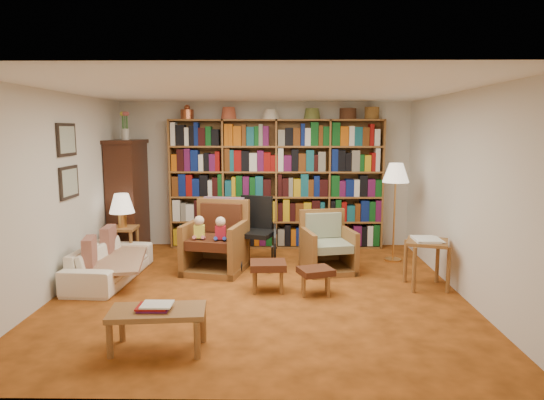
{
  "coord_description": "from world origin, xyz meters",
  "views": [
    {
      "loc": [
        0.24,
        -5.91,
        2.03
      ],
      "look_at": [
        0.15,
        0.6,
        1.08
      ],
      "focal_mm": 32.0,
      "sensor_mm": 36.0,
      "label": 1
    }
  ],
  "objects_px": {
    "sofa": "(110,262)",
    "armchair_sage": "(328,247)",
    "footstool_a": "(268,267)",
    "floor_lamp": "(396,177)",
    "wheelchair": "(256,234)",
    "side_table_papers": "(427,249)",
    "armchair_leather": "(216,241)",
    "coffee_table": "(158,315)",
    "side_table_lamp": "(123,236)",
    "footstool_b": "(316,273)"
  },
  "relations": [
    {
      "from": "floor_lamp",
      "to": "footstool_b",
      "type": "distance_m",
      "value": 2.31
    },
    {
      "from": "floor_lamp",
      "to": "side_table_papers",
      "type": "xyz_separation_m",
      "value": [
        0.12,
        -1.29,
        -0.8
      ]
    },
    {
      "from": "sofa",
      "to": "footstool_b",
      "type": "relative_size",
      "value": 3.39
    },
    {
      "from": "footstool_a",
      "to": "footstool_b",
      "type": "distance_m",
      "value": 0.61
    },
    {
      "from": "side_table_lamp",
      "to": "armchair_sage",
      "type": "relative_size",
      "value": 0.64
    },
    {
      "from": "sofa",
      "to": "armchair_leather",
      "type": "relative_size",
      "value": 1.62
    },
    {
      "from": "side_table_lamp",
      "to": "armchair_leather",
      "type": "relative_size",
      "value": 0.53
    },
    {
      "from": "footstool_a",
      "to": "armchair_sage",
      "type": "bearing_deg",
      "value": 48.88
    },
    {
      "from": "side_table_lamp",
      "to": "floor_lamp",
      "type": "height_order",
      "value": "floor_lamp"
    },
    {
      "from": "wheelchair",
      "to": "footstool_a",
      "type": "bearing_deg",
      "value": -80.53
    },
    {
      "from": "floor_lamp",
      "to": "footstool_a",
      "type": "relative_size",
      "value": 3.25
    },
    {
      "from": "side_table_lamp",
      "to": "side_table_papers",
      "type": "height_order",
      "value": "side_table_papers"
    },
    {
      "from": "sofa",
      "to": "side_table_lamp",
      "type": "relative_size",
      "value": 3.04
    },
    {
      "from": "footstool_b",
      "to": "coffee_table",
      "type": "relative_size",
      "value": 0.54
    },
    {
      "from": "floor_lamp",
      "to": "footstool_a",
      "type": "xyz_separation_m",
      "value": [
        -1.92,
        -1.46,
        -1.0
      ]
    },
    {
      "from": "sofa",
      "to": "coffee_table",
      "type": "relative_size",
      "value": 1.82
    },
    {
      "from": "floor_lamp",
      "to": "wheelchair",
      "type": "bearing_deg",
      "value": -173.07
    },
    {
      "from": "side_table_papers",
      "to": "footstool_a",
      "type": "relative_size",
      "value": 1.39
    },
    {
      "from": "armchair_leather",
      "to": "coffee_table",
      "type": "relative_size",
      "value": 1.12
    },
    {
      "from": "side_table_lamp",
      "to": "wheelchair",
      "type": "bearing_deg",
      "value": -3.82
    },
    {
      "from": "footstool_b",
      "to": "armchair_sage",
      "type": "bearing_deg",
      "value": 76.87
    },
    {
      "from": "side_table_papers",
      "to": "side_table_lamp",
      "type": "bearing_deg",
      "value": 164.75
    },
    {
      "from": "sofa",
      "to": "side_table_papers",
      "type": "distance_m",
      "value": 4.22
    },
    {
      "from": "side_table_papers",
      "to": "footstool_a",
      "type": "xyz_separation_m",
      "value": [
        -2.04,
        -0.17,
        -0.2
      ]
    },
    {
      "from": "sofa",
      "to": "armchair_leather",
      "type": "height_order",
      "value": "armchair_leather"
    },
    {
      "from": "armchair_leather",
      "to": "side_table_papers",
      "type": "height_order",
      "value": "armchair_leather"
    },
    {
      "from": "armchair_sage",
      "to": "side_table_lamp",
      "type": "bearing_deg",
      "value": 173.16
    },
    {
      "from": "side_table_lamp",
      "to": "footstool_b",
      "type": "distance_m",
      "value": 3.21
    },
    {
      "from": "sofa",
      "to": "coffee_table",
      "type": "xyz_separation_m",
      "value": [
        1.18,
        -2.11,
        0.1
      ]
    },
    {
      "from": "sofa",
      "to": "armchair_sage",
      "type": "xyz_separation_m",
      "value": [
        3.01,
        0.53,
        0.08
      ]
    },
    {
      "from": "armchair_leather",
      "to": "coffee_table",
      "type": "bearing_deg",
      "value": -94.5
    },
    {
      "from": "footstool_a",
      "to": "coffee_table",
      "type": "bearing_deg",
      "value": -120.54
    },
    {
      "from": "footstool_a",
      "to": "coffee_table",
      "type": "relative_size",
      "value": 0.51
    },
    {
      "from": "side_table_lamp",
      "to": "side_table_papers",
      "type": "bearing_deg",
      "value": -15.25
    },
    {
      "from": "side_table_lamp",
      "to": "side_table_papers",
      "type": "relative_size",
      "value": 0.84
    },
    {
      "from": "coffee_table",
      "to": "wheelchair",
      "type": "bearing_deg",
      "value": 74.76
    },
    {
      "from": "side_table_lamp",
      "to": "floor_lamp",
      "type": "relative_size",
      "value": 0.36
    },
    {
      "from": "sofa",
      "to": "floor_lamp",
      "type": "distance_m",
      "value": 4.34
    },
    {
      "from": "wheelchair",
      "to": "coffee_table",
      "type": "distance_m",
      "value": 2.98
    },
    {
      "from": "sofa",
      "to": "side_table_papers",
      "type": "xyz_separation_m",
      "value": [
        4.2,
        -0.27,
        0.27
      ]
    },
    {
      "from": "armchair_leather",
      "to": "side_table_papers",
      "type": "bearing_deg",
      "value": -15.59
    },
    {
      "from": "sofa",
      "to": "side_table_lamp",
      "type": "distance_m",
      "value": 0.92
    },
    {
      "from": "footstool_a",
      "to": "coffee_table",
      "type": "xyz_separation_m",
      "value": [
        -0.98,
        -1.67,
        0.03
      ]
    },
    {
      "from": "side_table_lamp",
      "to": "sofa",
      "type": "bearing_deg",
      "value": -83.68
    },
    {
      "from": "floor_lamp",
      "to": "side_table_papers",
      "type": "relative_size",
      "value": 2.34
    },
    {
      "from": "armchair_sage",
      "to": "floor_lamp",
      "type": "height_order",
      "value": "floor_lamp"
    },
    {
      "from": "floor_lamp",
      "to": "footstool_b",
      "type": "bearing_deg",
      "value": -129.88
    },
    {
      "from": "sofa",
      "to": "wheelchair",
      "type": "distance_m",
      "value": 2.12
    },
    {
      "from": "side_table_papers",
      "to": "footstool_a",
      "type": "bearing_deg",
      "value": -175.22
    },
    {
      "from": "side_table_papers",
      "to": "footstool_b",
      "type": "distance_m",
      "value": 1.5
    }
  ]
}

